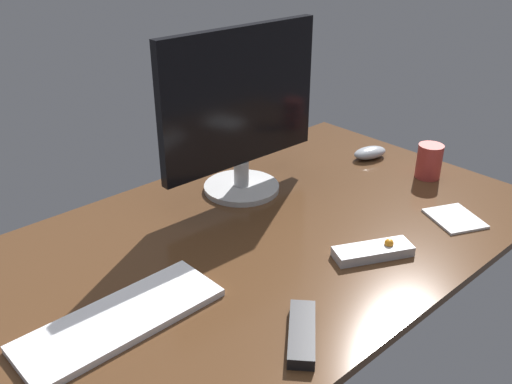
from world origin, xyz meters
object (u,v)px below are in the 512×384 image
(notepad, at_px, (455,218))
(keyboard, at_px, (121,319))
(media_remote, at_px, (373,251))
(monitor, at_px, (240,111))
(tv_remote, at_px, (302,333))
(coffee_mug, at_px, (429,161))
(computer_mouse, at_px, (370,153))

(notepad, bearing_deg, keyboard, 164.83)
(keyboard, bearing_deg, media_remote, -19.56)
(monitor, xyz_separation_m, tv_remote, (-0.31, -0.52, -0.22))
(keyboard, relative_size, tv_remote, 2.41)
(keyboard, distance_m, coffee_mug, 0.98)
(computer_mouse, relative_size, notepad, 0.88)
(tv_remote, bearing_deg, keyboard, 87.97)
(media_remote, distance_m, notepad, 0.28)
(computer_mouse, bearing_deg, media_remote, -127.58)
(tv_remote, distance_m, notepad, 0.60)
(computer_mouse, bearing_deg, tv_remote, -136.47)
(media_remote, distance_m, coffee_mug, 0.47)
(tv_remote, bearing_deg, coffee_mug, -25.82)
(computer_mouse, distance_m, media_remote, 0.55)
(coffee_mug, xyz_separation_m, notepad, (-0.17, -0.18, -0.05))
(computer_mouse, height_order, tv_remote, computer_mouse)
(media_remote, bearing_deg, keyboard, -172.38)
(coffee_mug, distance_m, notepad, 0.25)
(monitor, distance_m, tv_remote, 0.65)
(monitor, xyz_separation_m, notepad, (0.28, -0.48, -0.22))
(media_remote, height_order, coffee_mug, coffee_mug)
(computer_mouse, relative_size, coffee_mug, 1.14)
(media_remote, bearing_deg, monitor, 116.66)
(coffee_mug, bearing_deg, computer_mouse, 93.64)
(keyboard, bearing_deg, coffee_mug, -2.77)
(keyboard, bearing_deg, notepad, -15.81)
(monitor, bearing_deg, tv_remote, -119.59)
(computer_mouse, distance_m, notepad, 0.41)
(media_remote, height_order, tv_remote, media_remote)
(notepad, bearing_deg, coffee_mug, 47.83)
(monitor, relative_size, coffee_mug, 4.93)
(keyboard, relative_size, coffee_mug, 3.96)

